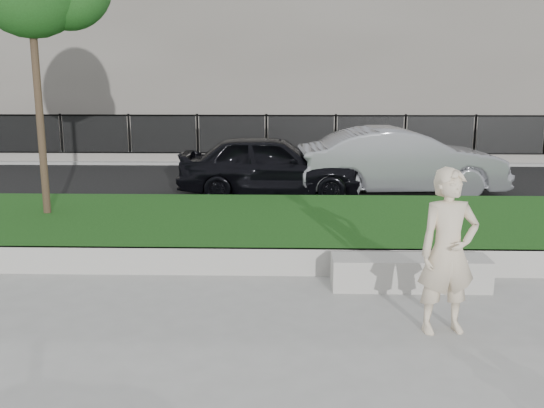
{
  "coord_description": "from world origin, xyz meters",
  "views": [
    {
      "loc": [
        0.07,
        -7.31,
        2.85
      ],
      "look_at": [
        -0.14,
        1.2,
        1.02
      ],
      "focal_mm": 40.0,
      "sensor_mm": 36.0,
      "label": 1
    }
  ],
  "objects_px": {
    "car_silver": "(401,161)",
    "stone_bench": "(410,273)",
    "man": "(448,252)",
    "car_dark": "(271,165)",
    "book": "(458,260)"
  },
  "relations": [
    {
      "from": "stone_bench",
      "to": "car_silver",
      "type": "xyz_separation_m",
      "value": [
        1.0,
        6.37,
        0.62
      ]
    },
    {
      "from": "car_silver",
      "to": "car_dark",
      "type": "bearing_deg",
      "value": 89.28
    },
    {
      "from": "man",
      "to": "book",
      "type": "xyz_separation_m",
      "value": [
        0.48,
        1.26,
        -0.49
      ]
    },
    {
      "from": "man",
      "to": "car_dark",
      "type": "height_order",
      "value": "man"
    },
    {
      "from": "book",
      "to": "car_silver",
      "type": "relative_size",
      "value": 0.04
    },
    {
      "from": "book",
      "to": "car_silver",
      "type": "height_order",
      "value": "car_silver"
    },
    {
      "from": "car_silver",
      "to": "stone_bench",
      "type": "bearing_deg",
      "value": 166.02
    },
    {
      "from": "man",
      "to": "book",
      "type": "bearing_deg",
      "value": 57.99
    },
    {
      "from": "car_dark",
      "to": "stone_bench",
      "type": "bearing_deg",
      "value": -160.02
    },
    {
      "from": "car_dark",
      "to": "car_silver",
      "type": "bearing_deg",
      "value": -84.24
    },
    {
      "from": "man",
      "to": "book",
      "type": "height_order",
      "value": "man"
    },
    {
      "from": "man",
      "to": "car_dark",
      "type": "relative_size",
      "value": 0.44
    },
    {
      "from": "stone_bench",
      "to": "book",
      "type": "xyz_separation_m",
      "value": [
        0.59,
        -0.16,
        0.23
      ]
    },
    {
      "from": "stone_bench",
      "to": "car_silver",
      "type": "distance_m",
      "value": 6.48
    },
    {
      "from": "car_silver",
      "to": "book",
      "type": "bearing_deg",
      "value": 171.36
    }
  ]
}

